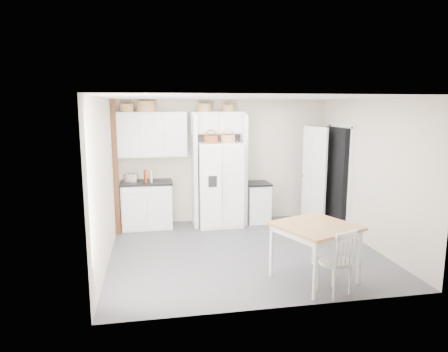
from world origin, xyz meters
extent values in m
plane|color=#3A3A46|center=(0.00, 0.00, 0.00)|extent=(4.50, 4.50, 0.00)
plane|color=white|center=(0.00, 0.00, 2.60)|extent=(4.50, 4.50, 0.00)
plane|color=beige|center=(0.00, 2.00, 1.30)|extent=(4.50, 0.00, 4.50)
plane|color=beige|center=(-2.25, 0.00, 1.30)|extent=(0.00, 4.00, 4.00)
plane|color=beige|center=(2.25, 0.00, 1.30)|extent=(0.00, 4.00, 4.00)
cube|color=white|center=(-0.15, 1.60, 0.87)|extent=(0.90, 0.72, 1.73)
cube|color=silver|center=(-1.64, 1.70, 0.46)|extent=(0.99, 0.63, 0.92)
cube|color=silver|center=(0.69, 1.70, 0.41)|extent=(0.47, 0.56, 0.82)
cube|color=#9D7743|center=(0.72, -1.32, 0.41)|extent=(1.29, 1.29, 0.82)
cube|color=silver|center=(0.81, -1.75, 0.44)|extent=(0.54, 0.52, 0.88)
cube|color=black|center=(-1.64, 1.70, 0.94)|extent=(1.03, 0.67, 0.04)
cube|color=black|center=(0.69, 1.70, 0.84)|extent=(0.50, 0.60, 0.04)
cube|color=silver|center=(-1.93, 1.61, 1.05)|extent=(0.28, 0.20, 0.18)
cube|color=#B42F0D|center=(-1.66, 1.62, 1.08)|extent=(0.06, 0.16, 0.24)
cube|color=beige|center=(-1.54, 1.62, 1.08)|extent=(0.06, 0.16, 0.23)
cylinder|color=#966135|center=(-1.98, 1.83, 2.43)|extent=(0.28, 0.28, 0.16)
cylinder|color=#966135|center=(-1.60, 1.83, 2.46)|extent=(0.37, 0.37, 0.22)
cylinder|color=#966135|center=(-0.43, 1.83, 2.43)|extent=(0.30, 0.30, 0.17)
cylinder|color=#966135|center=(0.08, 1.83, 2.42)|extent=(0.25, 0.25, 0.14)
cylinder|color=brown|center=(-0.34, 1.50, 1.80)|extent=(0.27, 0.27, 0.14)
cylinder|color=#966135|center=(0.01, 1.50, 1.81)|extent=(0.28, 0.28, 0.15)
cube|color=silver|center=(-1.50, 1.83, 1.90)|extent=(1.40, 0.34, 0.90)
cube|color=silver|center=(-0.15, 1.83, 2.12)|extent=(1.12, 0.34, 0.45)
cube|color=silver|center=(-0.66, 1.70, 1.15)|extent=(0.08, 0.60, 2.30)
cube|color=silver|center=(0.36, 1.70, 1.15)|extent=(0.08, 0.60, 2.30)
cube|color=#432312|center=(-2.20, 1.35, 1.30)|extent=(0.09, 0.09, 2.60)
cube|color=black|center=(2.16, 1.00, 1.02)|extent=(0.18, 0.85, 2.05)
cube|color=white|center=(1.80, 1.33, 1.02)|extent=(0.21, 0.79, 2.05)
camera|label=1|loc=(-1.52, -6.39, 2.46)|focal=32.00mm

